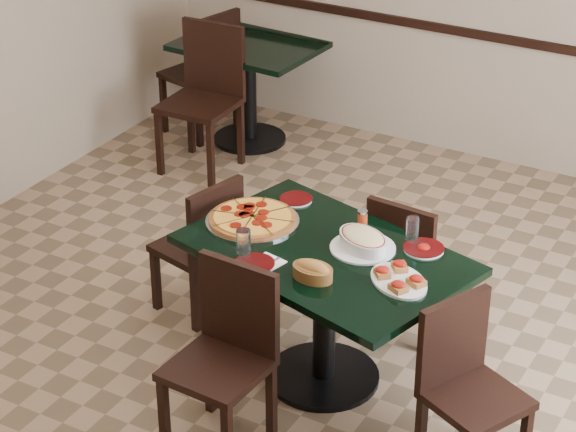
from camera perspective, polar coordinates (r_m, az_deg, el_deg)
The scene contains 20 objects.
floor at distance 5.95m, azimuth 0.44°, elevation -6.90°, with size 5.50×5.50×0.00m, color #8B6D50.
main_table at distance 5.45m, azimuth 1.89°, elevation -3.44°, with size 1.50×1.17×0.75m.
back_table at distance 8.08m, azimuth -2.01°, elevation 7.25°, with size 1.01×0.76×0.75m.
chair_far at distance 5.88m, azimuth 6.10°, elevation -2.30°, with size 0.41×0.41×0.82m.
chair_near at distance 5.13m, azimuth -3.12°, elevation -6.66°, with size 0.44×0.44×0.89m.
chair_right at distance 5.05m, azimuth 9.00°, elevation -8.18°, with size 0.51×0.51×0.83m.
chair_left at distance 6.05m, azimuth -4.27°, elevation -1.31°, with size 0.46×0.46×0.81m.
back_chair_near at distance 7.72m, azimuth -4.19°, elevation 6.48°, with size 0.48×0.48×1.00m.
back_chair_left at distance 8.20m, azimuth -4.14°, elevation 7.56°, with size 0.53×0.53×0.95m.
pepperoni_pizza at distance 5.60m, azimuth -1.82°, elevation -0.14°, with size 0.47×0.47×0.04m.
lasagna_casserole at distance 5.36m, azimuth 3.83°, elevation -1.26°, with size 0.34×0.32×0.09m.
bread_basket at distance 5.12m, azimuth 1.26°, elevation -2.80°, with size 0.21×0.15×0.09m.
bruschetta_platter at distance 5.12m, azimuth 5.65°, elevation -3.16°, with size 0.40×0.38×0.05m.
side_plate_near at distance 5.23m, azimuth -1.73°, elevation -2.45°, with size 0.19×0.19×0.02m.
side_plate_far_r at distance 5.39m, azimuth 6.91°, elevation -1.64°, with size 0.20×0.20×0.03m.
side_plate_far_l at distance 5.80m, azimuth 0.41°, elevation 0.86°, with size 0.17×0.17×0.02m.
napkin_setting at distance 5.26m, azimuth -1.07°, elevation -2.38°, with size 0.16×0.16×0.01m.
water_glass_a at distance 5.42m, azimuth 6.33°, elevation -0.75°, with size 0.06×0.06×0.13m, color white.
water_glass_b at distance 5.26m, azimuth -2.27°, elevation -1.44°, with size 0.07×0.07×0.15m, color white.
pepper_shaker at distance 5.55m, azimuth 3.80°, elevation -0.11°, with size 0.05×0.05×0.09m.
Camera 1 is at (2.35, -4.25, 3.44)m, focal length 70.00 mm.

